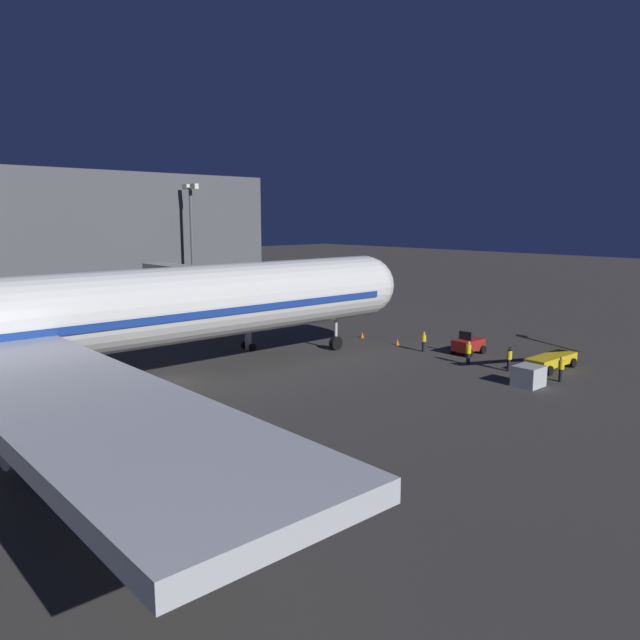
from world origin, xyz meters
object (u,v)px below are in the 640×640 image
(baggage_container_near_belt, at_px, (528,376))
(traffic_cone_nose_starboard, at_px, (362,335))
(ground_crew_by_belt_loader, at_px, (509,358))
(ground_crew_under_port_wing, at_px, (468,352))
(traffic_cone_nose_port, at_px, (397,342))
(ground_crew_marshaller_fwd, at_px, (561,368))
(apron_floodlight_mast, at_px, (192,238))
(ground_crew_by_tug, at_px, (424,341))
(jet_bridge, at_px, (212,283))
(pushback_tug, at_px, (468,345))
(belt_loader, at_px, (551,358))

(baggage_container_near_belt, height_order, traffic_cone_nose_starboard, baggage_container_near_belt)
(baggage_container_near_belt, distance_m, ground_crew_by_belt_loader, 4.05)
(baggage_container_near_belt, xyz_separation_m, ground_crew_under_port_wing, (6.30, -2.13, 0.32))
(traffic_cone_nose_port, bearing_deg, ground_crew_marshaller_fwd, 176.82)
(apron_floodlight_mast, xyz_separation_m, traffic_cone_nose_port, (-27.70, -4.52, -8.64))
(ground_crew_by_tug, bearing_deg, jet_bridge, 33.26)
(ground_crew_under_port_wing, bearing_deg, jet_bridge, 24.17)
(jet_bridge, height_order, ground_crew_by_belt_loader, jet_bridge)
(pushback_tug, relative_size, traffic_cone_nose_port, 5.09)
(belt_loader, bearing_deg, traffic_cone_nose_starboard, 6.32)
(apron_floodlight_mast, distance_m, traffic_cone_nose_starboard, 25.26)
(apron_floodlight_mast, bearing_deg, ground_crew_by_tug, -172.45)
(apron_floodlight_mast, height_order, traffic_cone_nose_starboard, apron_floodlight_mast)
(jet_bridge, relative_size, traffic_cone_nose_port, 36.05)
(belt_loader, bearing_deg, pushback_tug, 2.34)
(ground_crew_under_port_wing, xyz_separation_m, traffic_cone_nose_starboard, (12.90, -1.44, -0.75))
(apron_floodlight_mast, bearing_deg, ground_crew_by_belt_loader, -174.84)
(jet_bridge, relative_size, ground_crew_by_tug, 11.45)
(belt_loader, relative_size, ground_crew_by_belt_loader, 4.83)
(apron_floodlight_mast, xyz_separation_m, pushback_tug, (-34.01, -6.21, -8.13))
(ground_crew_by_belt_loader, distance_m, ground_crew_marshaller_fwd, 3.99)
(baggage_container_near_belt, relative_size, ground_crew_by_belt_loader, 0.98)
(pushback_tug, distance_m, baggage_container_near_belt, 9.99)
(jet_bridge, height_order, apron_floodlight_mast, apron_floodlight_mast)
(belt_loader, xyz_separation_m, ground_crew_by_tug, (10.21, 2.39, 0.10))
(apron_floodlight_mast, bearing_deg, belt_loader, -171.04)
(ground_crew_under_port_wing, xyz_separation_m, traffic_cone_nose_port, (8.50, -1.44, -0.75))
(jet_bridge, height_order, baggage_container_near_belt, jet_bridge)
(ground_crew_under_port_wing, bearing_deg, traffic_cone_nose_port, -9.61)
(ground_crew_by_belt_loader, bearing_deg, ground_crew_by_tug, -3.70)
(ground_crew_under_port_wing, distance_m, ground_crew_by_tug, 5.32)
(traffic_cone_nose_starboard, bearing_deg, ground_crew_marshaller_fwd, 177.51)
(traffic_cone_nose_starboard, bearing_deg, ground_crew_by_belt_loader, 176.61)
(apron_floodlight_mast, xyz_separation_m, ground_crew_by_belt_loader, (-39.44, -3.56, -7.90))
(ground_crew_by_belt_loader, height_order, ground_crew_by_tug, ground_crew_by_belt_loader)
(apron_floodlight_mast, distance_m, baggage_container_near_belt, 43.30)
(traffic_cone_nose_port, bearing_deg, ground_crew_by_belt_loader, 175.35)
(pushback_tug, xyz_separation_m, ground_crew_by_belt_loader, (-5.42, 2.64, 0.23))
(belt_loader, xyz_separation_m, pushback_tug, (7.19, 0.29, -0.07))
(apron_floodlight_mast, distance_m, ground_crew_by_tug, 32.26)
(baggage_container_near_belt, height_order, ground_crew_under_port_wing, ground_crew_under_port_wing)
(ground_crew_under_port_wing, bearing_deg, ground_crew_by_tug, -11.18)
(traffic_cone_nose_port, bearing_deg, pushback_tug, -165.03)
(apron_floodlight_mast, relative_size, ground_crew_by_tug, 8.70)
(ground_crew_marshaller_fwd, relative_size, traffic_cone_nose_starboard, 3.28)
(jet_bridge, bearing_deg, baggage_container_near_belt, -164.88)
(ground_crew_by_tug, bearing_deg, traffic_cone_nose_starboard, -3.04)
(pushback_tug, distance_m, ground_crew_under_port_wing, 3.82)
(ground_crew_under_port_wing, relative_size, traffic_cone_nose_port, 3.38)
(apron_floodlight_mast, bearing_deg, jet_bridge, 155.94)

